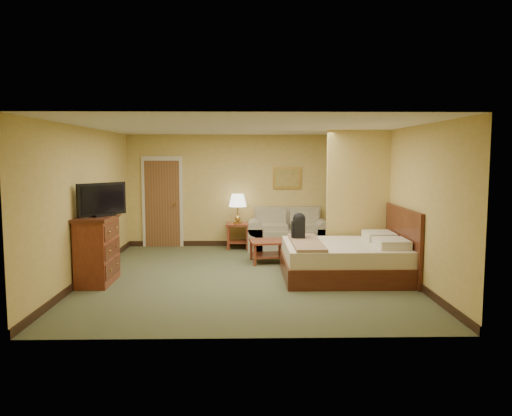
{
  "coord_description": "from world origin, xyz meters",
  "views": [
    {
      "loc": [
        -0.01,
        -8.61,
        2.11
      ],
      "look_at": [
        0.18,
        0.6,
        1.15
      ],
      "focal_mm": 35.0,
      "sensor_mm": 36.0,
      "label": 1
    }
  ],
  "objects_px": {
    "coffee_table": "(268,247)",
    "dresser": "(97,249)",
    "loveseat": "(288,236)",
    "bed": "(351,259)"
  },
  "relations": [
    {
      "from": "loveseat",
      "to": "dresser",
      "type": "height_order",
      "value": "dresser"
    },
    {
      "from": "loveseat",
      "to": "dresser",
      "type": "relative_size",
      "value": 1.64
    },
    {
      "from": "coffee_table",
      "to": "dresser",
      "type": "bearing_deg",
      "value": -151.56
    },
    {
      "from": "dresser",
      "to": "bed",
      "type": "height_order",
      "value": "bed"
    },
    {
      "from": "loveseat",
      "to": "bed",
      "type": "bearing_deg",
      "value": -72.36
    },
    {
      "from": "coffee_table",
      "to": "bed",
      "type": "bearing_deg",
      "value": -42.55
    },
    {
      "from": "coffee_table",
      "to": "dresser",
      "type": "distance_m",
      "value": 3.3
    },
    {
      "from": "coffee_table",
      "to": "dresser",
      "type": "relative_size",
      "value": 0.67
    },
    {
      "from": "coffee_table",
      "to": "bed",
      "type": "height_order",
      "value": "bed"
    },
    {
      "from": "loveseat",
      "to": "bed",
      "type": "relative_size",
      "value": 0.84
    }
  ]
}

